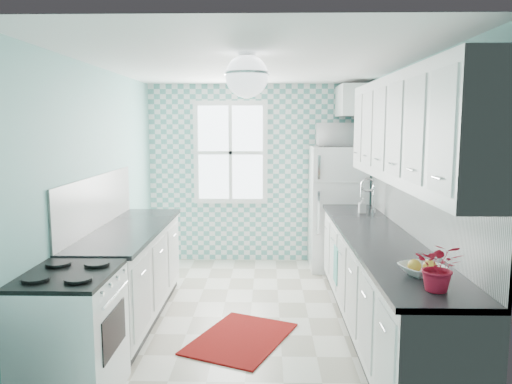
{
  "coord_description": "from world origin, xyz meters",
  "views": [
    {
      "loc": [
        0.16,
        -4.84,
        1.93
      ],
      "look_at": [
        0.05,
        0.25,
        1.25
      ],
      "focal_mm": 35.0,
      "sensor_mm": 36.0,
      "label": 1
    }
  ],
  "objects_px": {
    "ceiling_light": "(247,76)",
    "stove": "(71,335)",
    "potted_plant": "(440,267)",
    "microwave": "(339,135)",
    "fridge": "(337,208)",
    "sink": "(359,215)",
    "fruit_bowl": "(422,270)"
  },
  "relations": [
    {
      "from": "ceiling_light",
      "to": "stove",
      "type": "bearing_deg",
      "value": -147.67
    },
    {
      "from": "potted_plant",
      "to": "microwave",
      "type": "height_order",
      "value": "microwave"
    },
    {
      "from": "fridge",
      "to": "sink",
      "type": "bearing_deg",
      "value": -83.01
    },
    {
      "from": "stove",
      "to": "microwave",
      "type": "xyz_separation_m",
      "value": [
        2.31,
        3.37,
        1.33
      ]
    },
    {
      "from": "sink",
      "to": "fruit_bowl",
      "type": "height_order",
      "value": "sink"
    },
    {
      "from": "fridge",
      "to": "microwave",
      "type": "relative_size",
      "value": 2.95
    },
    {
      "from": "ceiling_light",
      "to": "fruit_bowl",
      "type": "distance_m",
      "value": 1.97
    },
    {
      "from": "microwave",
      "to": "sink",
      "type": "bearing_deg",
      "value": 92.73
    },
    {
      "from": "ceiling_light",
      "to": "potted_plant",
      "type": "bearing_deg",
      "value": -42.83
    },
    {
      "from": "stove",
      "to": "potted_plant",
      "type": "height_order",
      "value": "potted_plant"
    },
    {
      "from": "fridge",
      "to": "stove",
      "type": "relative_size",
      "value": 1.81
    },
    {
      "from": "ceiling_light",
      "to": "microwave",
      "type": "height_order",
      "value": "ceiling_light"
    },
    {
      "from": "ceiling_light",
      "to": "potted_plant",
      "type": "xyz_separation_m",
      "value": [
        1.2,
        -1.11,
        -1.23
      ]
    },
    {
      "from": "microwave",
      "to": "fridge",
      "type": "bearing_deg",
      "value": 51.77
    },
    {
      "from": "ceiling_light",
      "to": "fridge",
      "type": "relative_size",
      "value": 0.21
    },
    {
      "from": "fridge",
      "to": "fruit_bowl",
      "type": "relative_size",
      "value": 5.8
    },
    {
      "from": "sink",
      "to": "fruit_bowl",
      "type": "xyz_separation_m",
      "value": [
        -0.0,
        -2.31,
        0.04
      ]
    },
    {
      "from": "fridge",
      "to": "sink",
      "type": "height_order",
      "value": "fridge"
    },
    {
      "from": "ceiling_light",
      "to": "fridge",
      "type": "xyz_separation_m",
      "value": [
        1.11,
        2.61,
        -1.5
      ]
    },
    {
      "from": "ceiling_light",
      "to": "microwave",
      "type": "bearing_deg",
      "value": 66.95
    },
    {
      "from": "sink",
      "to": "potted_plant",
      "type": "distance_m",
      "value": 2.64
    },
    {
      "from": "stove",
      "to": "microwave",
      "type": "distance_m",
      "value": 4.29
    },
    {
      "from": "sink",
      "to": "potted_plant",
      "type": "relative_size",
      "value": 1.74
    },
    {
      "from": "ceiling_light",
      "to": "stove",
      "type": "distance_m",
      "value": 2.33
    },
    {
      "from": "stove",
      "to": "sink",
      "type": "relative_size",
      "value": 1.72
    },
    {
      "from": "sink",
      "to": "fridge",
      "type": "bearing_deg",
      "value": 91.33
    },
    {
      "from": "fridge",
      "to": "potted_plant",
      "type": "distance_m",
      "value": 3.73
    },
    {
      "from": "fruit_bowl",
      "to": "microwave",
      "type": "relative_size",
      "value": 0.51
    },
    {
      "from": "stove",
      "to": "potted_plant",
      "type": "bearing_deg",
      "value": -5.5
    },
    {
      "from": "ceiling_light",
      "to": "potted_plant",
      "type": "height_order",
      "value": "ceiling_light"
    },
    {
      "from": "fruit_bowl",
      "to": "stove",
      "type": "bearing_deg",
      "value": 179.27
    },
    {
      "from": "fruit_bowl",
      "to": "potted_plant",
      "type": "height_order",
      "value": "potted_plant"
    }
  ]
}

